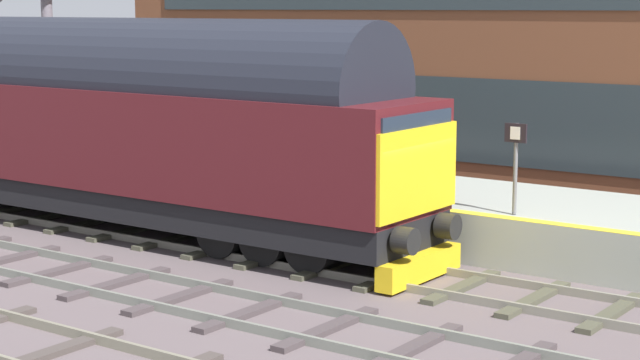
{
  "coord_description": "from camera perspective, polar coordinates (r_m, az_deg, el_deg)",
  "views": [
    {
      "loc": [
        -16.16,
        -10.6,
        4.92
      ],
      "look_at": [
        0.2,
        1.19,
        1.62
      ],
      "focal_mm": 59.59,
      "sensor_mm": 36.0,
      "label": 1
    }
  ],
  "objects": [
    {
      "name": "waiting_passenger",
      "position": [
        23.48,
        3.0,
        2.13
      ],
      "size": [
        0.4,
        0.5,
        1.64
      ],
      "rotation": [
        0.0,
        0.0,
        1.77
      ],
      "color": "#252832",
      "rests_on": "station_platform"
    },
    {
      "name": "diesel_locomotive",
      "position": [
        25.36,
        -14.38,
        3.52
      ],
      "size": [
        2.74,
        20.21,
        4.68
      ],
      "color": "black",
      "rests_on": "ground"
    },
    {
      "name": "platform_number_sign",
      "position": [
        20.35,
        10.46,
        1.4
      ],
      "size": [
        0.1,
        0.44,
        1.74
      ],
      "color": "slate",
      "rests_on": "station_platform"
    },
    {
      "name": "ground_plane",
      "position": [
        19.94,
        2.44,
        -4.99
      ],
      "size": [
        140.0,
        140.0,
        0.0
      ],
      "primitive_type": "plane",
      "color": "#5E5254",
      "rests_on": "ground"
    },
    {
      "name": "track_adjacent_west",
      "position": [
        17.3,
        -3.79,
        -7.05
      ],
      "size": [
        2.5,
        60.0,
        0.15
      ],
      "color": "gray",
      "rests_on": "ground"
    },
    {
      "name": "station_platform",
      "position": [
        22.86,
        7.42,
        -1.92
      ],
      "size": [
        4.0,
        44.0,
        1.01
      ],
      "color": "#989F95",
      "rests_on": "ground"
    },
    {
      "name": "track_main",
      "position": [
        19.93,
        2.44,
        -4.83
      ],
      "size": [
        2.5,
        60.0,
        0.15
      ],
      "color": "gray",
      "rests_on": "ground"
    }
  ]
}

